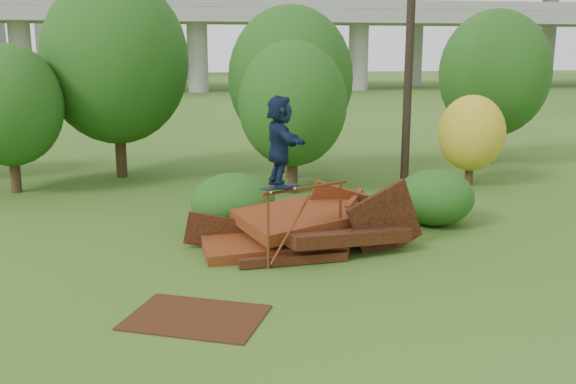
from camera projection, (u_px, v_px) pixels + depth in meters
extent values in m
plane|color=#2D5116|center=(348.00, 294.00, 12.32)|extent=(240.00, 240.00, 0.00)
cube|color=#45160C|center=(271.00, 242.00, 15.03)|extent=(3.28, 2.10, 0.53)
cube|color=black|center=(337.00, 232.00, 14.96)|extent=(3.29, 2.49, 0.58)
cube|color=#45160C|center=(303.00, 217.00, 15.25)|extent=(3.43, 2.81, 0.62)
cube|color=black|center=(385.00, 223.00, 14.91)|extent=(2.04, 0.61, 2.01)
cube|color=#45160C|center=(335.00, 213.00, 16.23)|extent=(1.87, 0.54, 1.80)
cube|color=black|center=(219.00, 233.00, 15.16)|extent=(1.69, 0.19, 1.08)
cube|color=black|center=(294.00, 260.00, 13.95)|extent=(2.43, 0.34, 0.20)
cube|color=#45160C|center=(354.00, 199.00, 15.92)|extent=(0.76, 1.14, 0.30)
cylinder|color=#612E0F|center=(268.00, 232.00, 13.54)|extent=(0.06, 0.06, 1.64)
cylinder|color=#612E0F|center=(340.00, 217.00, 14.76)|extent=(0.06, 0.06, 1.64)
cylinder|color=#612E0F|center=(306.00, 188.00, 13.98)|extent=(2.12, 1.13, 0.06)
cube|color=black|center=(280.00, 187.00, 13.53)|extent=(0.90, 0.62, 0.03)
cylinder|color=silver|center=(270.00, 192.00, 13.27)|extent=(0.07, 0.06, 0.06)
cylinder|color=silver|center=(265.00, 190.00, 13.43)|extent=(0.07, 0.06, 0.06)
cylinder|color=silver|center=(295.00, 188.00, 13.66)|extent=(0.07, 0.06, 0.06)
cylinder|color=silver|center=(289.00, 187.00, 13.81)|extent=(0.07, 0.06, 0.06)
imported|color=#101D37|center=(280.00, 141.00, 13.32)|extent=(0.79, 1.84, 1.92)
cube|color=#391C0C|center=(196.00, 317.00, 11.21)|extent=(2.79, 2.47, 0.03)
cylinder|color=black|center=(15.00, 169.00, 20.89)|extent=(0.33, 0.33, 1.57)
ellipsoid|color=#1D4211|center=(9.00, 105.00, 20.44)|extent=(3.40, 3.40, 3.91)
cylinder|color=black|center=(121.00, 146.00, 23.39)|extent=(0.39, 0.39, 2.27)
ellipsoid|color=#1D4211|center=(116.00, 60.00, 22.72)|extent=(5.15, 5.15, 5.92)
cylinder|color=black|center=(292.00, 169.00, 20.80)|extent=(0.34, 0.34, 1.60)
ellipsoid|color=#1D4211|center=(293.00, 104.00, 20.35)|extent=(3.47, 3.47, 3.99)
cylinder|color=black|center=(290.00, 152.00, 23.19)|extent=(0.37, 0.37, 1.93)
ellipsoid|color=#1D4211|center=(291.00, 78.00, 22.62)|extent=(4.41, 4.41, 5.08)
cylinder|color=black|center=(469.00, 171.00, 22.07)|extent=(0.28, 0.28, 0.97)
ellipsoid|color=#A58C19|center=(472.00, 133.00, 21.78)|extent=(2.25, 2.25, 2.58)
cylinder|color=black|center=(490.00, 139.00, 26.21)|extent=(0.37, 0.37, 2.00)
ellipsoid|color=#1D4211|center=(494.00, 73.00, 25.63)|extent=(4.39, 4.39, 5.05)
ellipsoid|color=#1D4211|center=(233.00, 202.00, 16.45)|extent=(2.18, 2.01, 1.51)
ellipsoid|color=#1D4211|center=(435.00, 197.00, 17.03)|extent=(2.10, 1.93, 1.49)
cylinder|color=black|center=(410.00, 31.00, 20.88)|extent=(0.28, 0.28, 10.33)
cube|color=gray|center=(196.00, 16.00, 68.15)|extent=(160.00, 9.00, 1.40)
cylinder|color=gray|center=(21.00, 55.00, 65.83)|extent=(2.20, 2.20, 8.00)
cylinder|color=gray|center=(198.00, 55.00, 69.03)|extent=(2.20, 2.20, 8.00)
cylinder|color=gray|center=(358.00, 54.00, 72.22)|extent=(2.20, 2.20, 8.00)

